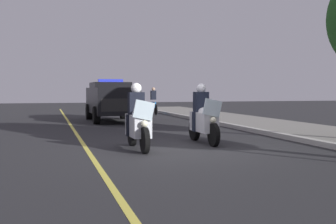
# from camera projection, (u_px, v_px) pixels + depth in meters

# --- Properties ---
(ground_plane) EXTENTS (80.00, 80.00, 0.00)m
(ground_plane) POSITION_uv_depth(u_px,v_px,m) (182.00, 149.00, 10.88)
(ground_plane) COLOR #28282B
(curb_strip) EXTENTS (48.00, 0.24, 0.15)m
(curb_strip) POSITION_uv_depth(u_px,v_px,m) (311.00, 141.00, 11.94)
(curb_strip) COLOR #B7B5AD
(curb_strip) RESTS_ON ground
(lane_stripe_center) EXTENTS (48.00, 0.12, 0.01)m
(lane_stripe_center) POSITION_uv_depth(u_px,v_px,m) (89.00, 153.00, 10.23)
(lane_stripe_center) COLOR #E0D14C
(lane_stripe_center) RESTS_ON ground
(police_motorcycle_lead_left) EXTENTS (2.14, 0.56, 1.72)m
(police_motorcycle_lead_left) POSITION_uv_depth(u_px,v_px,m) (138.00, 122.00, 10.85)
(police_motorcycle_lead_left) COLOR black
(police_motorcycle_lead_left) RESTS_ON ground
(police_motorcycle_lead_right) EXTENTS (2.14, 0.56, 1.72)m
(police_motorcycle_lead_right) POSITION_uv_depth(u_px,v_px,m) (203.00, 119.00, 12.10)
(police_motorcycle_lead_right) COLOR black
(police_motorcycle_lead_right) RESTS_ON ground
(police_suv) EXTENTS (4.93, 2.12, 2.05)m
(police_suv) POSITION_uv_depth(u_px,v_px,m) (111.00, 99.00, 20.52)
(police_suv) COLOR black
(police_suv) RESTS_ON ground
(cyclist_background) EXTENTS (1.76, 0.32, 1.69)m
(cyclist_background) POSITION_uv_depth(u_px,v_px,m) (153.00, 101.00, 26.10)
(cyclist_background) COLOR black
(cyclist_background) RESTS_ON ground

